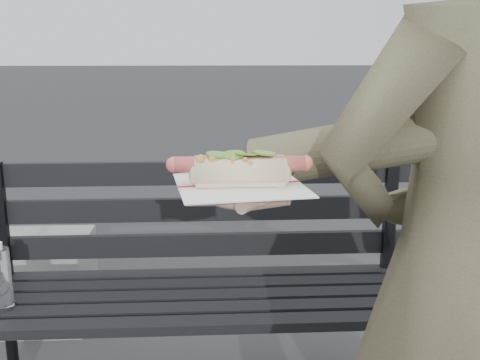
{
  "coord_description": "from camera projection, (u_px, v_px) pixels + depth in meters",
  "views": [
    {
      "loc": [
        0.02,
        -0.78,
        1.25
      ],
      "look_at": [
        0.07,
        0.05,
        1.05
      ],
      "focal_mm": 42.0,
      "sensor_mm": 36.0,
      "label": 1
    }
  ],
  "objects": [
    {
      "name": "person",
      "position": [
        464.0,
        284.0,
        1.03
      ],
      "size": [
        0.69,
        0.55,
        1.65
      ],
      "primitive_type": "imported",
      "rotation": [
        0.0,
        0.0,
        3.43
      ],
      "color": "#413F2B",
      "rests_on": "ground"
    },
    {
      "name": "park_bench",
      "position": [
        194.0,
        273.0,
        1.85
      ],
      "size": [
        1.5,
        0.44,
        0.88
      ],
      "color": "black",
      "rests_on": "ground"
    },
    {
      "name": "held_hotdog",
      "position": [
        359.0,
        150.0,
        0.93
      ],
      "size": [
        0.64,
        0.31,
        0.2
      ],
      "color": "#413F2B"
    }
  ]
}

